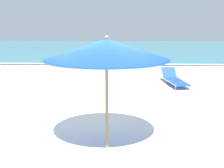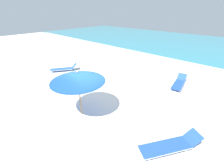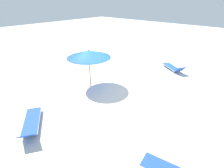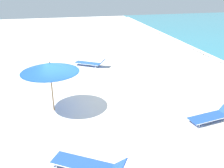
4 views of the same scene
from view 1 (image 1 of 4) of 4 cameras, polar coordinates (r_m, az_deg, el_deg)
The scene contains 4 objects.
ground_plane at distance 7.37m, azimuth -2.22°, elevation -9.30°, with size 60.00×60.00×0.16m.
ocean_water at distance 27.28m, azimuth 1.31°, elevation 6.43°, with size 60.00×19.49×0.07m.
beach_umbrella at distance 5.97m, azimuth -0.98°, elevation 6.29°, with size 2.43×2.43×2.27m.
sun_lounger_under_umbrella at distance 12.63m, azimuth 11.43°, elevation 0.80°, with size 0.93×2.12×0.57m.
Camera 1 is at (0.59, -6.85, 2.57)m, focal length 50.00 mm.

